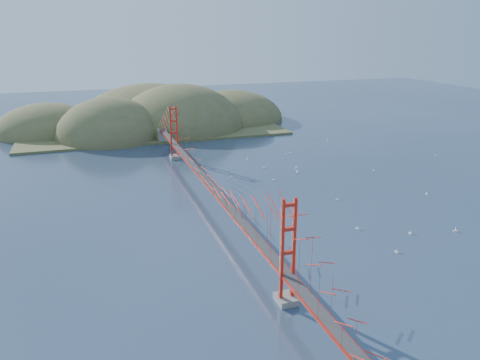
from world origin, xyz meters
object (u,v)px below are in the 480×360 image
object	(u,v)px
sailboat_2	(455,230)
sailboat_1	(337,199)
bridge	(210,163)
sailboat_0	(410,233)

from	to	relation	value
sailboat_2	sailboat_1	world-z (taller)	sailboat_2
bridge	sailboat_0	size ratio (longest dim) A/B	139.36
sailboat_0	sailboat_1	distance (m)	15.47
sailboat_0	sailboat_2	xyz separation A→B (m)	(6.50, -1.48, 0.00)
sailboat_0	sailboat_2	size ratio (longest dim) A/B	0.95
bridge	sailboat_1	distance (m)	22.38
sailboat_0	sailboat_1	size ratio (longest dim) A/B	1.13
bridge	sailboat_2	xyz separation A→B (m)	(30.15, -21.49, -6.85)
bridge	sailboat_2	size ratio (longest dim) A/B	132.94
sailboat_2	sailboat_1	size ratio (longest dim) A/B	1.18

